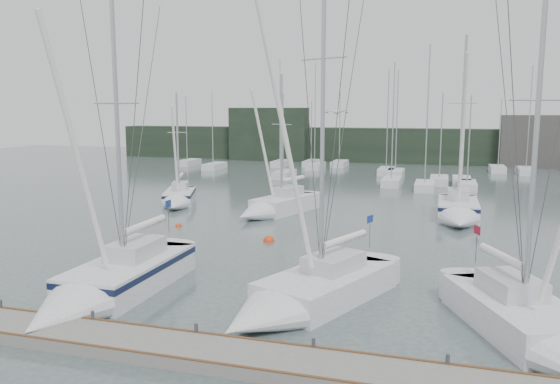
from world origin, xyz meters
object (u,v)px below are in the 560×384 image
at_px(sailboat_near_left, 105,287).
at_px(sailboat_near_right, 548,336).
at_px(sailboat_mid_a, 178,199).
at_px(buoy_a, 269,241).
at_px(sailboat_mid_d, 458,212).
at_px(buoy_c, 178,226).
at_px(sailboat_mid_b, 272,208).
at_px(sailboat_near_center, 297,299).

xyz_separation_m(sailboat_near_left, sailboat_near_right, (16.39, -0.06, -0.06)).
bearing_deg(sailboat_mid_a, buoy_a, -61.46).
distance_m(sailboat_mid_d, buoy_c, 19.32).
xyz_separation_m(sailboat_near_left, buoy_a, (3.26, 11.66, -0.61)).
bearing_deg(buoy_a, sailboat_mid_d, 40.54).
bearing_deg(sailboat_near_right, sailboat_near_left, 156.51).
height_order(sailboat_near_left, sailboat_near_right, sailboat_near_right).
bearing_deg(buoy_a, sailboat_mid_b, 105.90).
distance_m(sailboat_mid_a, buoy_a, 14.34).
relative_size(sailboat_near_center, buoy_c, 38.79).
distance_m(sailboat_near_left, buoy_c, 14.45).
bearing_deg(sailboat_mid_d, sailboat_near_right, -84.00).
distance_m(sailboat_mid_b, buoy_a, 8.10).
height_order(buoy_a, buoy_c, buoy_a).
relative_size(sailboat_near_center, buoy_a, 24.23).
xyz_separation_m(sailboat_mid_a, sailboat_mid_d, (21.67, -0.12, 0.10)).
distance_m(sailboat_near_right, sailboat_mid_a, 31.92).
height_order(sailboat_mid_b, buoy_a, sailboat_mid_b).
bearing_deg(sailboat_near_center, sailboat_mid_a, 150.23).
height_order(sailboat_mid_a, buoy_a, sailboat_mid_a).
xyz_separation_m(sailboat_mid_b, buoy_c, (-4.87, -5.51, -0.56)).
height_order(sailboat_mid_b, sailboat_mid_d, sailboat_mid_d).
relative_size(sailboat_near_center, sailboat_near_right, 1.20).
distance_m(sailboat_mid_a, sailboat_mid_b, 8.73).
distance_m(sailboat_near_right, sailboat_mid_d, 21.14).
bearing_deg(buoy_c, sailboat_mid_d, 21.40).
xyz_separation_m(sailboat_near_right, buoy_a, (-13.13, 11.71, -0.54)).
xyz_separation_m(sailboat_near_right, sailboat_mid_d, (-2.24, 21.03, 0.10)).
height_order(sailboat_near_right, sailboat_mid_d, sailboat_mid_d).
bearing_deg(sailboat_near_left, sailboat_mid_d, 55.94).
height_order(sailboat_near_center, sailboat_mid_b, sailboat_near_center).
distance_m(sailboat_near_left, buoy_a, 12.12).
bearing_deg(sailboat_near_left, buoy_c, 105.32).
bearing_deg(buoy_c, sailboat_mid_a, 117.25).
distance_m(sailboat_near_center, sailboat_mid_d, 20.88).
relative_size(sailboat_near_left, sailboat_mid_a, 1.38).
bearing_deg(sailboat_mid_b, sailboat_mid_a, -172.57).
relative_size(sailboat_near_left, sailboat_near_center, 0.82).
distance_m(buoy_a, buoy_c, 7.44).
bearing_deg(sailboat_near_center, buoy_c, 154.94).
bearing_deg(sailboat_mid_b, buoy_a, -55.69).
height_order(sailboat_near_center, sailboat_mid_a, sailboat_near_center).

